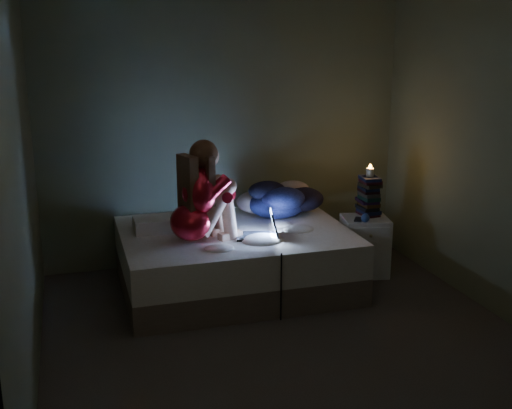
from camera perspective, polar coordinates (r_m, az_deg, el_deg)
name	(u,v)px	position (r m, az deg, el deg)	size (l,w,h in m)	color
floor	(287,340)	(5.00, 2.79, -11.96)	(3.60, 3.80, 0.02)	#342E2C
wall_back	(225,133)	(6.36, -2.80, 6.39)	(3.60, 0.02, 2.60)	#57644D
wall_front	(437,263)	(2.90, 15.78, -5.00)	(3.60, 0.02, 2.60)	#57644D
wall_left	(19,190)	(4.31, -20.30, 1.22)	(0.02, 3.80, 2.60)	#57644D
wall_right	(506,158)	(5.43, 21.36, 3.84)	(0.02, 3.80, 2.60)	#57644D
bed	(235,259)	(5.82, -1.88, -4.87)	(2.00, 1.50, 0.55)	beige
pillow	(158,224)	(5.77, -8.72, -1.71)	(0.42, 0.30, 0.12)	white
woman	(190,193)	(5.29, -5.86, 1.02)	(0.54, 0.35, 0.87)	#9C010D
laptop	(257,224)	(5.49, 0.05, -1.70)	(0.36, 0.25, 0.25)	black
clothes_pile	(277,197)	(6.14, 1.92, 0.64)	(0.60, 0.48, 0.36)	#11183B
nightstand	(364,246)	(6.24, 9.62, -3.65)	(0.42, 0.37, 0.56)	beige
book_stack	(369,196)	(6.19, 10.00, 0.71)	(0.19, 0.25, 0.38)	black
candle	(370,173)	(6.13, 10.10, 2.78)	(0.07, 0.07, 0.08)	beige
phone	(360,220)	(6.06, 9.26, -1.35)	(0.07, 0.14, 0.01)	black
blue_orb	(368,218)	(6.01, 9.95, -1.20)	(0.08, 0.08, 0.08)	#29458D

